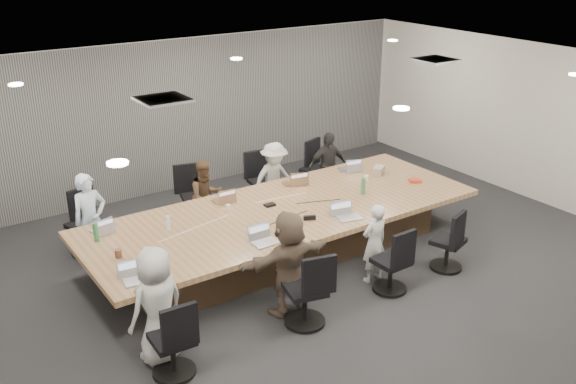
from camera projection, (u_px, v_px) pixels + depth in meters
floor at (303, 267)px, 9.39m from camera, size 10.00×8.00×0.00m
ceiling at (305, 77)px, 8.35m from camera, size 10.00×8.00×0.00m
wall_back at (180, 115)px, 11.94m from camera, size 10.00×0.00×2.80m
wall_front at (560, 307)px, 5.80m from camera, size 10.00×0.00×2.80m
wall_right at (531, 122)px, 11.47m from camera, size 0.00×8.00×2.80m
curtain at (182, 116)px, 11.88m from camera, size 9.80×0.04×2.80m
conference_table at (284, 230)px, 9.63m from camera, size 6.00×2.20×0.74m
chair_0 at (85, 230)px, 9.65m from camera, size 0.63×0.63×0.77m
chair_1 at (197, 201)px, 10.61m from camera, size 0.69×0.69×0.84m
chair_2 at (264, 186)px, 11.30m from camera, size 0.60×0.60×0.80m
chair_3 at (316, 174)px, 11.89m from camera, size 0.67×0.67×0.79m
chair_4 at (172, 345)px, 6.98m from camera, size 0.53×0.53×0.75m
chair_5 at (305, 295)px, 7.89m from camera, size 0.66×0.66×0.81m
chair_6 at (391, 266)px, 8.64m from camera, size 0.51×0.51×0.73m
chair_7 at (448, 246)px, 9.22m from camera, size 0.62×0.62×0.73m
person_0 at (90, 220)px, 9.27m from camera, size 0.56×0.41×1.39m
laptop_0 at (103, 230)px, 8.82m from camera, size 0.35×0.27×0.02m
person_1 at (206, 197)px, 10.27m from camera, size 0.60×0.47×1.23m
laptop_1 at (222, 200)px, 9.80m from camera, size 0.30×0.21×0.02m
person_2 at (274, 179)px, 10.94m from camera, size 0.84×0.50×1.29m
laptop_2 at (292, 183)px, 10.47m from camera, size 0.35×0.28×0.02m
person_3 at (327, 167)px, 11.53m from camera, size 0.79×0.44×1.28m
laptop_3 at (347, 170)px, 11.07m from camera, size 0.34×0.27×0.02m
person_4 at (157, 305)px, 7.12m from camera, size 0.77×0.59×1.40m
laptop_4 at (138, 281)px, 7.53m from camera, size 0.35×0.26×0.02m
person_5 at (289, 263)px, 8.05m from camera, size 1.29×0.42×1.39m
laptop_5 at (266, 243)px, 8.45m from camera, size 0.34×0.23×0.02m
person_6 at (374, 243)px, 8.83m from camera, size 0.42×0.28×1.15m
laptop_6 at (349, 218)px, 9.19m from camera, size 0.39×0.31×0.02m
bottle_green_left at (96, 232)px, 8.47m from camera, size 0.08×0.08×0.26m
bottle_green_right at (363, 186)px, 10.02m from camera, size 0.09×0.09×0.25m
bottle_clear at (168, 223)px, 8.79m from camera, size 0.07×0.07×0.21m
cup_white_far at (228, 208)px, 9.44m from camera, size 0.10×0.10×0.09m
cup_white_near at (366, 178)px, 10.59m from camera, size 0.08×0.08×0.09m
mug_brown at (119, 254)px, 8.07m from camera, size 0.10×0.10×0.11m
mic_left at (281, 221)px, 9.09m from camera, size 0.15×0.11×0.03m
mic_right at (270, 205)px, 9.62m from camera, size 0.17×0.11×0.03m
stapler at (310, 218)px, 9.14m from camera, size 0.18×0.11×0.07m
canvas_bag at (379, 170)px, 10.87m from camera, size 0.29×0.26×0.13m
snack_packet at (415, 181)px, 10.54m from camera, size 0.23×0.20×0.04m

